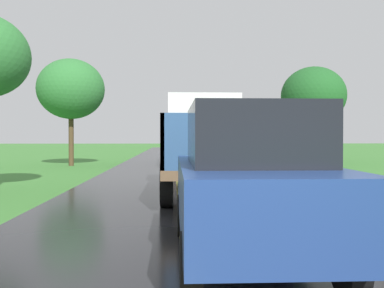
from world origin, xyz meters
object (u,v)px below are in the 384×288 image
Objects in this scene: roadside_tree_mid_right at (313,96)px; roadside_tree_far_left at (71,89)px; banana_truck_near at (205,143)px; banana_truck_far at (187,139)px; following_car at (248,181)px.

roadside_tree_far_left is (-14.53, -2.19, 0.09)m from roadside_tree_mid_right.
roadside_tree_mid_right reaches higher than banana_truck_near.
banana_truck_near is 1.00× the size of banana_truck_far.
roadside_tree_mid_right is 22.50m from following_car.
roadside_tree_far_left is at bearing 118.57° from banana_truck_near.
roadside_tree_mid_right is 1.01× the size of roadside_tree_far_left.
roadside_tree_mid_right is (8.00, 2.24, 2.72)m from banana_truck_far.
roadside_tree_far_left is at bearing -171.43° from roadside_tree_mid_right.
banana_truck_near is 0.97× the size of roadside_tree_mid_right.
banana_truck_far is at bearing 90.42° from following_car.
roadside_tree_mid_right reaches higher than following_car.
banana_truck_near is at bearing -118.87° from roadside_tree_mid_right.
banana_truck_near is 1.42× the size of following_car.
roadside_tree_far_left is (-6.54, 0.04, 2.81)m from banana_truck_far.
roadside_tree_mid_right is at bearing 61.13° from banana_truck_near.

